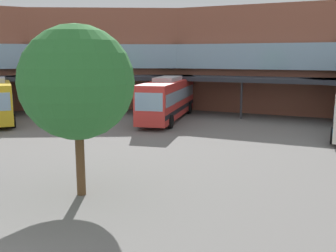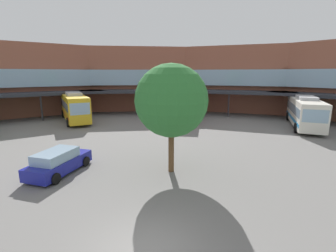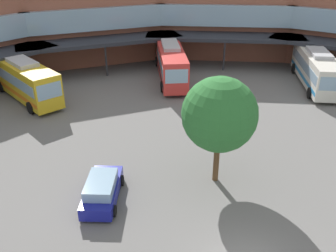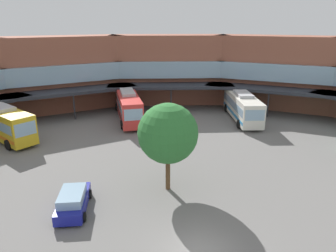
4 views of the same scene
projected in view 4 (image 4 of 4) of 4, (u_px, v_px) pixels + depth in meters
name	position (u px, v px, depth m)	size (l,w,h in m)	color
ground_plane	(199.00, 252.00, 18.02)	(121.78, 121.78, 0.00)	slate
station_building	(127.00, 82.00, 39.77)	(78.40, 36.40, 10.49)	#93543F
bus_0	(242.00, 106.00, 41.77)	(5.16, 11.39, 3.65)	silver
bus_1	(3.00, 123.00, 34.68)	(7.73, 9.81, 3.81)	gold
bus_4	(128.00, 105.00, 42.02)	(3.22, 12.35, 3.82)	red
parked_car	(73.00, 201.00, 21.76)	(2.60, 4.64, 1.53)	navy
plaza_tree	(168.00, 133.00, 23.37)	(4.52, 4.52, 6.88)	brown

